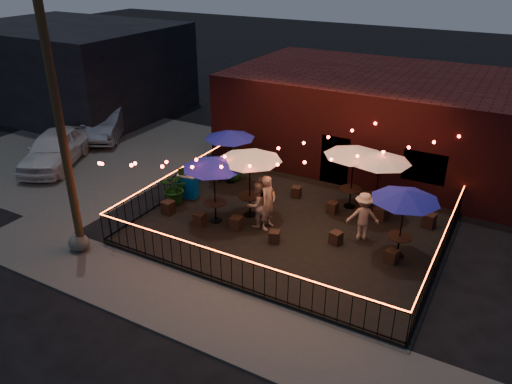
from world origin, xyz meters
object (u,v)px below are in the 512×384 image
Objects in this scene: cafe_table_0 at (214,164)px; cooler at (189,185)px; cafe_table_1 at (230,135)px; cafe_table_3 at (354,152)px; utility_pole at (62,135)px; cafe_table_5 at (380,158)px; boulder at (79,243)px; cafe_table_4 at (406,196)px; cafe_table_2 at (250,156)px.

cooler is (-1.98, 1.12, -1.72)m from cafe_table_0.
cafe_table_1 is 0.87× the size of cafe_table_3.
utility_pole is 3.55× the size of cafe_table_1.
cafe_table_5 is at bearing -3.56° from cafe_table_3.
cafe_table_0 is at bearing -138.47° from cafe_table_3.
cafe_table_5 reaches higher than boulder.
cafe_table_3 is (6.69, 6.97, -1.63)m from utility_pole.
cafe_table_0 is 1.19× the size of cafe_table_1.
cafe_table_4 is at bearing -44.99° from cafe_table_3.
cafe_table_3 is at bearing 3.10° from cafe_table_1.
cafe_table_3 reaches higher than boulder.
cafe_table_3 is at bearing 46.14° from utility_pole.
cooler is at bearing 79.18° from utility_pole.
cafe_table_1 is 0.90× the size of cafe_table_5.
utility_pole is 7.11m from cafe_table_1.
cafe_table_1 is 7.87m from cafe_table_4.
cafe_table_0 is (2.88, 3.59, -1.64)m from utility_pole.
cafe_table_0 is 2.85m from cooler.
cafe_table_2 is (2.14, -2.13, 0.26)m from cafe_table_1.
utility_pole reaches higher than cafe_table_5.
cafe_table_2 is (3.74, 4.56, -1.53)m from utility_pole.
utility_pole is 2.72× the size of cafe_table_2.
cooler is (-6.77, -2.20, -1.70)m from cafe_table_5.
cafe_table_2 is at bearing 50.65° from utility_pole.
cafe_table_3 is at bearing 39.16° from cafe_table_2.
utility_pole is 5.85m from cooler.
cafe_table_3 is 6.46m from cooler.
utility_pole reaches higher than cafe_table_0.
cafe_table_1 is at bearing -176.90° from cafe_table_3.
cafe_table_5 is at bearing 42.01° from utility_pole.
cafe_table_1 is 0.77× the size of cafe_table_2.
boulder is at bearing -137.95° from cafe_table_5.
cafe_table_3 reaches higher than cafe_table_5.
cafe_table_1 is (-1.28, 3.10, -0.15)m from cafe_table_0.
cafe_table_4 is at bearing 26.20° from utility_pole.
cafe_table_4 is 2.39× the size of cooler.
cafe_table_4 is (6.27, 0.91, -0.10)m from cafe_table_0.
cafe_table_1 is 3.03m from cafe_table_2.
cafe_table_0 reaches higher than boulder.
cafe_table_4 is at bearing -11.98° from cooler.
cooler is at bearing 78.76° from boulder.
cafe_table_4 is 2.83m from cafe_table_5.
cafe_table_4 is at bearing -58.20° from cafe_table_5.
cafe_table_0 reaches higher than cafe_table_4.
boulder is (-2.93, -3.64, -2.04)m from cafe_table_0.
cafe_table_2 is at bearing -13.58° from cooler.
cooler is 4.86m from boulder.
cafe_table_3 reaches higher than cafe_table_1.
cooler is (0.90, 4.71, -3.36)m from utility_pole.
cooler is (-8.26, 0.20, -1.62)m from cafe_table_4.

